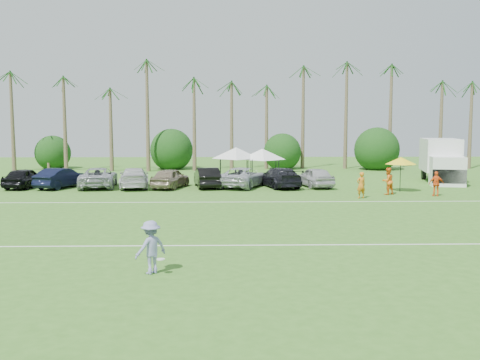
{
  "coord_description": "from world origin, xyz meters",
  "views": [
    {
      "loc": [
        -0.0,
        -19.12,
        4.87
      ],
      "look_at": [
        0.75,
        12.01,
        1.6
      ],
      "focal_mm": 40.0,
      "sensor_mm": 36.0,
      "label": 1
    }
  ],
  "objects": [
    {
      "name": "parked_car_6",
      "position": [
        1.22,
        21.92,
        0.77
      ],
      "size": [
        4.42,
        6.1,
        1.54
      ],
      "primitive_type": "imported",
      "rotation": [
        0.0,
        0.0,
        2.76
      ],
      "color": "#ADB0B6",
      "rests_on": "ground"
    },
    {
      "name": "palm_tree_11",
      "position": [
        27.0,
        38.0,
        10.06
      ],
      "size": [
        2.4,
        2.4,
        11.9
      ],
      "color": "brown",
      "rests_on": "ground"
    },
    {
      "name": "bush_tree_0",
      "position": [
        -19.0,
        39.0,
        1.8
      ],
      "size": [
        4.0,
        4.0,
        4.0
      ],
      "color": "brown",
      "rests_on": "ground"
    },
    {
      "name": "parked_car_2",
      "position": [
        -9.91,
        21.97,
        0.77
      ],
      "size": [
        3.23,
        5.82,
        1.54
      ],
      "primitive_type": "imported",
      "rotation": [
        0.0,
        0.0,
        3.27
      ],
      "color": "#9A9EA3",
      "rests_on": "ground"
    },
    {
      "name": "parked_car_5",
      "position": [
        -1.56,
        21.83,
        0.77
      ],
      "size": [
        2.35,
        4.88,
        1.54
      ],
      "primitive_type": "imported",
      "rotation": [
        0.0,
        0.0,
        3.3
      ],
      "color": "black",
      "rests_on": "ground"
    },
    {
      "name": "sideline_player_c",
      "position": [
        14.16,
        16.44,
        0.84
      ],
      "size": [
        1.03,
        0.53,
        1.69
      ],
      "primitive_type": "imported",
      "rotation": [
        0.0,
        0.0,
        3.02
      ],
      "color": "#F55C1B",
      "rests_on": "ground"
    },
    {
      "name": "palm_tree_1",
      "position": [
        -17.0,
        38.0,
        8.35
      ],
      "size": [
        2.4,
        2.4,
        9.9
      ],
      "color": "brown",
      "rests_on": "ground"
    },
    {
      "name": "palm_tree_6",
      "position": [
        4.0,
        38.0,
        9.21
      ],
      "size": [
        2.4,
        2.4,
        10.9
      ],
      "color": "brown",
      "rests_on": "ground"
    },
    {
      "name": "parked_car_1",
      "position": [
        -12.69,
        21.73,
        0.77
      ],
      "size": [
        3.11,
        4.96,
        1.54
      ],
      "primitive_type": "imported",
      "rotation": [
        0.0,
        0.0,
        2.8
      ],
      "color": "black",
      "rests_on": "ground"
    },
    {
      "name": "field_lines",
      "position": [
        0.0,
        8.0,
        0.01
      ],
      "size": [
        80.0,
        12.1,
        0.01
      ],
      "color": "white",
      "rests_on": "ground"
    },
    {
      "name": "palm_tree_7",
      "position": [
        8.0,
        38.0,
        10.06
      ],
      "size": [
        2.4,
        2.4,
        11.9
      ],
      "color": "brown",
      "rests_on": "ground"
    },
    {
      "name": "canopy_tent_right",
      "position": [
        3.02,
        26.46,
        2.76
      ],
      "size": [
        3.98,
        3.98,
        3.23
      ],
      "color": "black",
      "rests_on": "ground"
    },
    {
      "name": "parked_car_7",
      "position": [
        4.01,
        21.77,
        0.77
      ],
      "size": [
        3.51,
        5.7,
        1.54
      ],
      "primitive_type": "imported",
      "rotation": [
        0.0,
        0.0,
        3.41
      ],
      "color": "black",
      "rests_on": "ground"
    },
    {
      "name": "bush_tree_2",
      "position": [
        6.0,
        39.0,
        1.8
      ],
      "size": [
        4.0,
        4.0,
        4.0
      ],
      "color": "brown",
      "rests_on": "ground"
    },
    {
      "name": "palm_tree_0",
      "position": [
        -22.0,
        38.0,
        7.48
      ],
      "size": [
        2.4,
        2.4,
        8.9
      ],
      "color": "brown",
      "rests_on": "ground"
    },
    {
      "name": "sideline_player_a",
      "position": [
        8.8,
        15.53,
        0.87
      ],
      "size": [
        0.73,
        0.6,
        1.74
      ],
      "primitive_type": "imported",
      "rotation": [
        0.0,
        0.0,
        3.47
      ],
      "color": "orange",
      "rests_on": "ground"
    },
    {
      "name": "parked_car_8",
      "position": [
        6.79,
        21.83,
        0.77
      ],
      "size": [
        2.76,
        4.81,
        1.54
      ],
      "primitive_type": "imported",
      "rotation": [
        0.0,
        0.0,
        3.36
      ],
      "color": "#B8B8B9",
      "rests_on": "ground"
    },
    {
      "name": "ground",
      "position": [
        0.0,
        0.0,
        0.0
      ],
      "size": [
        120.0,
        120.0,
        0.0
      ],
      "primitive_type": "plane",
      "color": "#386C20",
      "rests_on": "ground"
    },
    {
      "name": "bush_tree_1",
      "position": [
        -6.0,
        39.0,
        1.8
      ],
      "size": [
        4.0,
        4.0,
        4.0
      ],
      "color": "brown",
      "rests_on": "ground"
    },
    {
      "name": "palm_tree_2",
      "position": [
        -12.0,
        38.0,
        9.21
      ],
      "size": [
        2.4,
        2.4,
        10.9
      ],
      "color": "brown",
      "rests_on": "ground"
    },
    {
      "name": "frisbee_player",
      "position": [
        -2.49,
        -1.98,
        0.87
      ],
      "size": [
        1.28,
        1.23,
        1.75
      ],
      "rotation": [
        0.0,
        0.0,
        3.86
      ],
      "color": "#8486BB",
      "rests_on": "ground"
    },
    {
      "name": "palm_tree_9",
      "position": [
        18.0,
        38.0,
        8.35
      ],
      "size": [
        2.4,
        2.4,
        9.9
      ],
      "color": "brown",
      "rests_on": "ground"
    },
    {
      "name": "palm_tree_5",
      "position": [
        0.0,
        38.0,
        8.35
      ],
      "size": [
        2.4,
        2.4,
        9.9
      ],
      "color": "brown",
      "rests_on": "ground"
    },
    {
      "name": "canopy_tent_left",
      "position": [
        0.76,
        26.55,
        2.88
      ],
      "size": [
        4.15,
        4.15,
        3.36
      ],
      "color": "black",
      "rests_on": "ground"
    },
    {
      "name": "palm_tree_4",
      "position": [
        -4.0,
        38.0,
        7.48
      ],
      "size": [
        2.4,
        2.4,
        8.9
      ],
      "color": "brown",
      "rests_on": "ground"
    },
    {
      "name": "parked_car_4",
      "position": [
        -4.34,
        21.48,
        0.77
      ],
      "size": [
        2.96,
        4.85,
        1.54
      ],
      "primitive_type": "imported",
      "rotation": [
        0.0,
        0.0,
        2.87
      ],
      "color": "gray",
      "rests_on": "ground"
    },
    {
      "name": "parked_car_3",
      "position": [
        -7.12,
        21.7,
        0.77
      ],
      "size": [
        2.95,
        5.58,
        1.54
      ],
      "primitive_type": "imported",
      "rotation": [
        0.0,
        0.0,
        3.3
      ],
      "color": "silver",
      "rests_on": "ground"
    },
    {
      "name": "palm_tree_8",
      "position": [
        13.0,
        38.0,
        7.48
      ],
      "size": [
        2.4,
        2.4,
        8.9
      ],
      "color": "brown",
      "rests_on": "ground"
    },
    {
      "name": "palm_tree_10",
      "position": [
        23.0,
        38.0,
        9.21
      ],
      "size": [
        2.4,
        2.4,
        10.9
      ],
      "color": "brown",
      "rests_on": "ground"
    },
    {
      "name": "palm_tree_3",
      "position": [
        -8.0,
        38.0,
        10.06
      ],
      "size": [
        2.4,
        2.4,
        11.9
      ],
      "color": "brown",
      "rests_on": "ground"
    },
    {
      "name": "sideline_player_b",
      "position": [
        11.1,
        17.32,
        0.94
      ],
      "size": [
        1.12,
        1.02,
        1.87
      ],
      "primitive_type": "imported",
      "rotation": [
        0.0,
        0.0,
        3.57
      ],
      "color": "orange",
      "rests_on": "ground"
    },
    {
      "name": "market_umbrella",
      "position": [
        12.48,
        18.85,
        2.25
      ],
      "size": [
        2.25,
        2.25,
        2.51
      ],
      "color": "black",
      "rests_on": "ground"
    },
    {
      "name": "bush_tree_3",
      "position": [
        16.0,
        39.0,
        1.8
      ],
      "size": [
        4.0,
        4.0,
        4.0
      ],
      "color": "brown",
      "rests_on": "ground"
    },
    {
      "name": "parked_car_0",
      "position": [
        -15.47,
        21.82,
        0.77
      ],
      "size": [
        2.29,
        4.69,
        1.54
      ],
      "primitive_type": "imported",
      "rotation": [
        0.0,
        0.0,
        3.04
      ],
      "color": "black",
      "rests_on": "ground"
    },
    {
      "name": "box_truck",
      "position": [
        17.95,
        25.01,
        1.94
      ],
      "size": [
        4.08,
        7.43,
        3.62
      ],
      "rotation": [
        0.0,
        0.0,
        -0.22
      ],
      "color": "white",
      "rests_on": "ground"
    }
  ]
}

